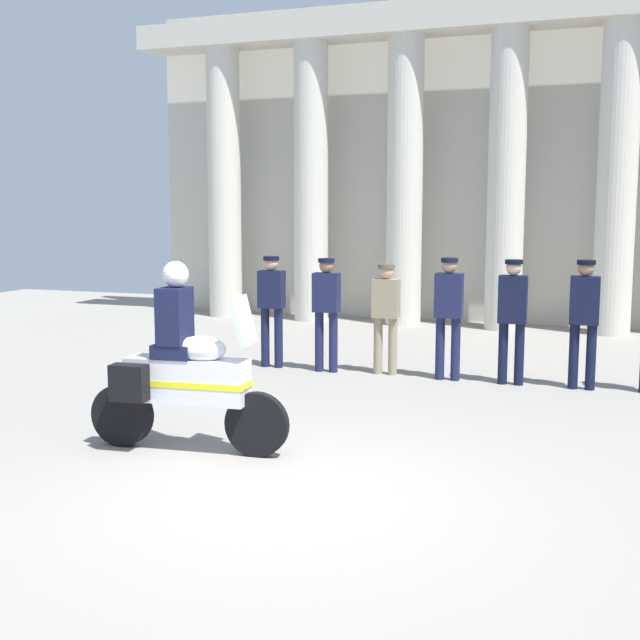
{
  "coord_description": "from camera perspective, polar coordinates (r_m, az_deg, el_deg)",
  "views": [
    {
      "loc": [
        2.62,
        -6.22,
        2.42
      ],
      "look_at": [
        -0.73,
        3.08,
        1.08
      ],
      "focal_mm": 46.71,
      "sensor_mm": 36.0,
      "label": 1
    }
  ],
  "objects": [
    {
      "name": "motorcycle_with_rider",
      "position": [
        8.38,
        -9.54,
        -3.56
      ],
      "size": [
        2.09,
        0.73,
        1.9
      ],
      "rotation": [
        0.0,
        0.0,
        0.08
      ],
      "color": "black",
      "rests_on": "ground_plane"
    },
    {
      "name": "officer_in_row_4",
      "position": [
        11.61,
        13.05,
        0.58
      ],
      "size": [
        0.39,
        0.24,
        1.72
      ],
      "rotation": [
        0.0,
        0.0,
        3.17
      ],
      "color": "black",
      "rests_on": "ground_plane"
    },
    {
      "name": "officer_in_row_3",
      "position": [
        11.76,
        8.8,
        0.8
      ],
      "size": [
        0.39,
        0.24,
        1.72
      ],
      "rotation": [
        0.0,
        0.0,
        3.17
      ],
      "color": "#191E42",
      "rests_on": "ground_plane"
    },
    {
      "name": "ground_plane",
      "position": [
        7.17,
        -2.93,
        -12.0
      ],
      "size": [
        28.0,
        28.0,
        0.0
      ],
      "primitive_type": "plane",
      "color": "gray"
    },
    {
      "name": "officer_in_row_0",
      "position": [
        12.59,
        -3.33,
        1.25
      ],
      "size": [
        0.39,
        0.24,
        1.69
      ],
      "rotation": [
        0.0,
        0.0,
        3.17
      ],
      "color": "#141938",
      "rests_on": "ground_plane"
    },
    {
      "name": "officer_in_row_2",
      "position": [
        12.06,
        4.53,
        0.71
      ],
      "size": [
        0.39,
        0.24,
        1.61
      ],
      "rotation": [
        0.0,
        0.0,
        3.17
      ],
      "color": "gray",
      "rests_on": "ground_plane"
    },
    {
      "name": "officer_in_row_5",
      "position": [
        11.56,
        17.65,
        0.43
      ],
      "size": [
        0.39,
        0.24,
        1.73
      ],
      "rotation": [
        0.0,
        0.0,
        3.17
      ],
      "color": "black",
      "rests_on": "ground_plane"
    },
    {
      "name": "officer_in_row_1",
      "position": [
        12.21,
        0.43,
        1.03
      ],
      "size": [
        0.39,
        0.24,
        1.68
      ],
      "rotation": [
        0.0,
        0.0,
        3.17
      ],
      "color": "#191E42",
      "rests_on": "ground_plane"
    },
    {
      "name": "colonnade_backdrop",
      "position": [
        17.56,
        9.56,
        11.25
      ],
      "size": [
        13.87,
        1.58,
        6.71
      ],
      "color": "beige",
      "rests_on": "ground_plane"
    }
  ]
}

